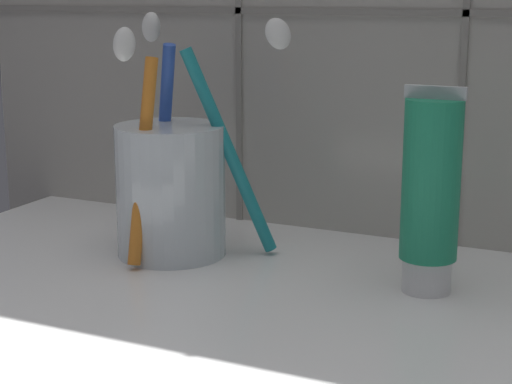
% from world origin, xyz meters
% --- Properties ---
extents(sink_counter, '(0.71, 0.39, 0.02)m').
position_xyz_m(sink_counter, '(0.00, 0.00, 0.01)').
color(sink_counter, white).
rests_on(sink_counter, ground).
extents(toothbrush_cup, '(0.13, 0.10, 0.17)m').
position_xyz_m(toothbrush_cup, '(-0.16, 0.08, 0.07)').
color(toothbrush_cup, silver).
rests_on(toothbrush_cup, sink_counter).
extents(toothpaste_tube, '(0.04, 0.04, 0.13)m').
position_xyz_m(toothpaste_tube, '(0.02, 0.08, 0.08)').
color(toothpaste_tube, white).
rests_on(toothpaste_tube, sink_counter).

